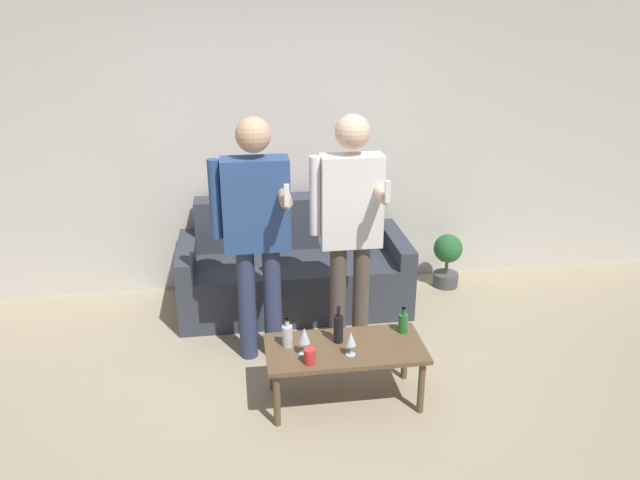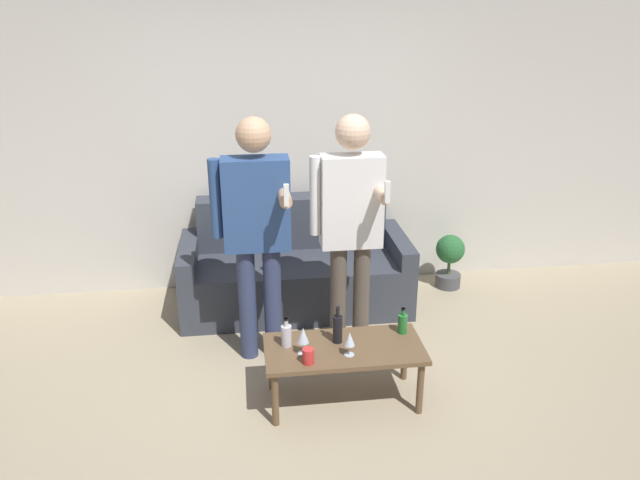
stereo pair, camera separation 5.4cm
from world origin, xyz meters
name	(u,v)px [view 2 (the right image)]	position (x,y,z in m)	size (l,w,h in m)	color
ground_plane	(304,420)	(0.00, 0.00, 0.00)	(16.00, 16.00, 0.00)	tan
wall_back	(277,137)	(0.00, 2.07, 1.35)	(8.00, 0.06, 2.70)	silver
couch	(295,269)	(0.09, 1.60, 0.32)	(1.88, 0.83, 0.89)	#383D47
coffee_table	(344,353)	(0.28, 0.17, 0.36)	(1.01, 0.48, 0.40)	brown
bottle_orange	(338,328)	(0.24, 0.24, 0.50)	(0.06, 0.06, 0.26)	black
bottle_green	(286,335)	(-0.09, 0.24, 0.48)	(0.07, 0.07, 0.20)	silver
bottle_dark	(403,323)	(0.69, 0.30, 0.48)	(0.06, 0.06, 0.18)	#23752D
wine_glass_near	(350,340)	(0.29, 0.07, 0.51)	(0.07, 0.07, 0.16)	silver
wine_glass_far	(303,336)	(0.01, 0.13, 0.53)	(0.07, 0.07, 0.18)	silver
cup_on_table	(308,356)	(0.03, 0.02, 0.45)	(0.07, 0.07, 0.10)	red
person_standing_left	(256,223)	(-0.24, 0.80, 1.04)	(0.53, 0.45, 1.76)	navy
person_standing_right	(351,219)	(0.41, 0.76, 1.05)	(0.50, 0.45, 1.77)	brown
potted_plant	(450,258)	(1.50, 1.74, 0.28)	(0.26, 0.26, 0.50)	#4C4C51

